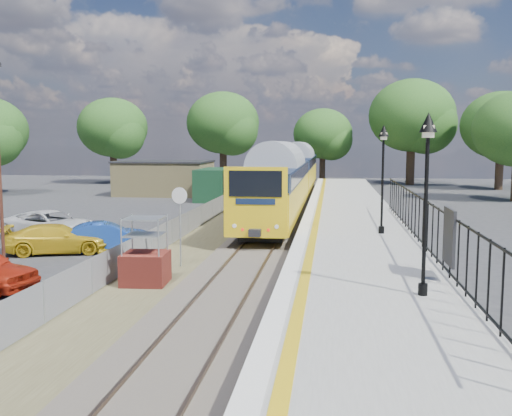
% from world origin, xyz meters
% --- Properties ---
extents(ground, '(120.00, 120.00, 0.00)m').
position_xyz_m(ground, '(0.00, 0.00, 0.00)').
color(ground, '#2D2D30').
rests_on(ground, ground).
extents(track_bed, '(5.90, 80.00, 0.29)m').
position_xyz_m(track_bed, '(-0.47, 9.67, 0.09)').
color(track_bed, '#473F38').
rests_on(track_bed, ground).
extents(platform, '(5.00, 70.00, 0.90)m').
position_xyz_m(platform, '(4.20, 8.00, 0.45)').
color(platform, gray).
rests_on(platform, ground).
extents(platform_edge, '(0.90, 70.00, 0.01)m').
position_xyz_m(platform_edge, '(2.14, 8.00, 0.90)').
color(platform_edge, silver).
rests_on(platform_edge, platform).
extents(victorian_lamp_south, '(0.44, 0.44, 4.60)m').
position_xyz_m(victorian_lamp_south, '(5.50, -4.00, 4.30)').
color(victorian_lamp_south, black).
rests_on(victorian_lamp_south, platform).
extents(victorian_lamp_north, '(0.44, 0.44, 4.60)m').
position_xyz_m(victorian_lamp_north, '(5.30, 6.00, 4.30)').
color(victorian_lamp_north, black).
rests_on(victorian_lamp_north, platform).
extents(palisade_fence, '(0.12, 26.00, 2.00)m').
position_xyz_m(palisade_fence, '(6.55, 2.24, 1.84)').
color(palisade_fence, black).
rests_on(palisade_fence, platform).
extents(wire_fence, '(0.06, 52.00, 1.20)m').
position_xyz_m(wire_fence, '(-4.20, 12.00, 0.60)').
color(wire_fence, '#999EA3').
rests_on(wire_fence, ground).
extents(outbuilding, '(10.80, 10.10, 3.12)m').
position_xyz_m(outbuilding, '(-10.91, 31.21, 1.52)').
color(outbuilding, tan).
rests_on(outbuilding, ground).
extents(tree_line, '(56.80, 43.80, 11.88)m').
position_xyz_m(tree_line, '(1.40, 42.00, 6.61)').
color(tree_line, '#332319').
rests_on(tree_line, ground).
extents(train, '(2.82, 40.83, 3.51)m').
position_xyz_m(train, '(0.00, 25.54, 2.34)').
color(train, gold).
rests_on(train, ground).
extents(brick_plinth, '(1.52, 1.52, 2.33)m').
position_xyz_m(brick_plinth, '(-2.95, -0.55, 1.12)').
color(brick_plinth, maroon).
rests_on(brick_plinth, ground).
extents(speed_sign, '(0.62, 0.15, 3.08)m').
position_xyz_m(speed_sign, '(-2.50, 2.21, 2.13)').
color(speed_sign, '#999EA3').
rests_on(speed_sign, ground).
extents(car_blue, '(4.08, 2.71, 1.27)m').
position_xyz_m(car_blue, '(-6.65, 5.17, 0.64)').
color(car_blue, navy).
rests_on(car_blue, ground).
extents(car_yellow, '(4.71, 3.10, 1.27)m').
position_xyz_m(car_yellow, '(-8.50, 4.30, 0.63)').
color(car_yellow, gold).
rests_on(car_yellow, ground).
extents(car_white, '(5.47, 3.64, 1.40)m').
position_xyz_m(car_white, '(-10.66, 7.83, 0.70)').
color(car_white, silver).
rests_on(car_white, ground).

